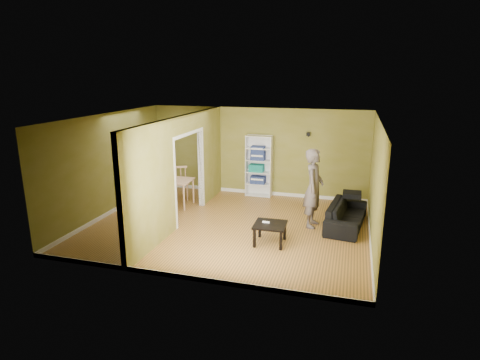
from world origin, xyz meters
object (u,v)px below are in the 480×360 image
Objects in this scene: person at (314,182)px; dining_table at (170,182)px; chair_near at (161,194)px; bookshelf at (259,166)px; chair_left at (146,187)px; sofa at (347,211)px; coffee_table at (270,227)px; chair_far at (181,182)px.

person is 4.02m from dining_table.
dining_table is 1.23× the size of chair_near.
bookshelf reaches higher than dining_table.
chair_left is (-4.68, 0.44, -0.63)m from person.
sofa is at bearing -70.46° from person.
coffee_table is at bearing -29.58° from dining_table.
bookshelf is at bearing 35.93° from dining_table.
chair_near is at bearing -135.45° from bookshelf.
chair_near reaches higher than chair_left.
person reaches higher than chair_near.
dining_table is 1.15× the size of chair_far.
chair_left reaches higher than sofa.
bookshelf reaches higher than chair_left.
chair_near is at bearing 95.62° from person.
sofa is at bearing 44.06° from coffee_table.
sofa is at bearing 146.83° from chair_far.
chair_far is at bearing 82.77° from chair_near.
person reaches higher than coffee_table.
sofa is 1.89× the size of chair_far.
person is (-0.79, -0.20, 0.73)m from sofa.
sofa is at bearing -3.75° from dining_table.
person is 4.00m from chair_near.
person is 4.11m from chair_far.
bookshelf is 1.89× the size of chair_near.
chair_left is at bearing 156.04° from coffee_table.
person is 1.21× the size of bookshelf.
chair_far is (-3.90, 1.13, -0.59)m from person.
person is at bearing 59.46° from coffee_table.
bookshelf is (-2.59, 1.87, 0.54)m from sofa.
chair_left is 0.98× the size of chair_near.
person is at bearing -7.40° from dining_table.
person is at bearing 69.50° from chair_left.
chair_far is (0.05, 1.17, 0.03)m from chair_near.
dining_table is 1.26× the size of chair_left.
sofa is 4.78m from chair_far.
bookshelf is (-1.80, 2.08, -0.19)m from person.
coffee_table is 0.70× the size of chair_near.
chair_near is 0.93× the size of chair_far.
chair_far reaches higher than chair_near.
sofa reaches higher than dining_table.
sofa is 4.75m from chair_near.
sofa is 3.24m from bookshelf.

